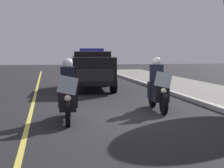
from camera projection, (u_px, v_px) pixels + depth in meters
ground_plane at (116, 117)px, 10.25m from camera, size 80.00×80.00×0.00m
lane_stripe_center at (29, 120)px, 9.80m from camera, size 48.00×0.12×0.01m
police_motorcycle_lead_left at (68, 96)px, 9.63m from camera, size 2.14×0.61×1.72m
police_motorcycle_lead_right at (158, 89)px, 11.31m from camera, size 2.14×0.61×1.72m
police_suv at (92, 68)px, 17.54m from camera, size 5.02×2.35×2.05m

